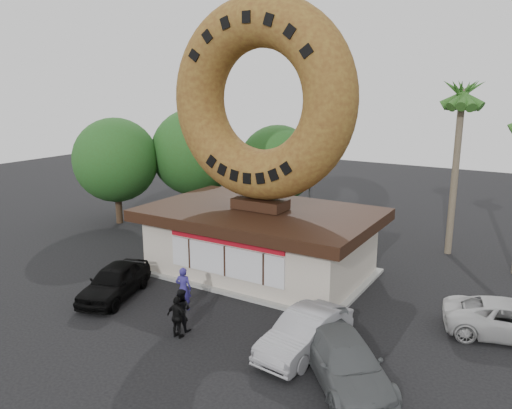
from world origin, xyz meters
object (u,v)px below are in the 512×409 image
at_px(person_center, 181,309).
at_px(person_right, 178,317).
at_px(donut_shop, 260,239).
at_px(car_grey, 346,362).
at_px(car_black, 114,281).
at_px(person_left, 183,289).
at_px(street_lamp, 313,157).
at_px(car_silver, 305,333).
at_px(giant_donut, 261,100).

xyz_separation_m(person_center, person_right, (0.28, -0.55, -0.02)).
relative_size(donut_shop, car_grey, 2.27).
distance_m(person_right, car_black, 4.95).
relative_size(person_left, person_center, 1.11).
distance_m(street_lamp, car_silver, 17.72).
bearing_deg(car_silver, donut_shop, 138.90).
xyz_separation_m(person_center, car_black, (-4.48, 0.83, -0.09)).
xyz_separation_m(donut_shop, person_left, (-0.56, -5.30, -0.84)).
bearing_deg(person_left, street_lamp, -106.28).
height_order(person_right, car_silver, person_right).
bearing_deg(person_center, person_right, 110.32).
bearing_deg(person_center, giant_donut, -92.13).
distance_m(person_left, car_black, 3.47).
height_order(donut_shop, person_left, donut_shop).
distance_m(person_center, car_grey, 6.68).
bearing_deg(giant_donut, car_silver, -47.63).
relative_size(giant_donut, person_right, 5.81).
distance_m(person_left, car_grey, 7.90).
bearing_deg(person_center, car_grey, 173.20).
height_order(giant_donut, car_black, giant_donut).
bearing_deg(giant_donut, car_black, -123.79).
bearing_deg(person_center, donut_shop, -92.12).
bearing_deg(street_lamp, person_center, -81.97).
relative_size(person_left, car_silver, 0.42).
height_order(street_lamp, person_left, street_lamp).
xyz_separation_m(person_center, car_grey, (6.68, -0.04, -0.12)).
xyz_separation_m(giant_donut, car_black, (-3.97, -5.93, -7.77)).
bearing_deg(person_left, car_grey, 148.00).
relative_size(person_center, person_right, 1.03).
bearing_deg(street_lamp, person_left, -85.16).
distance_m(giant_donut, street_lamp, 10.94).
relative_size(street_lamp, car_grey, 1.62).
bearing_deg(giant_donut, street_lamp, 100.51).
distance_m(street_lamp, person_center, 17.32).
bearing_deg(car_silver, car_grey, -21.68).
distance_m(donut_shop, person_left, 5.40).
relative_size(giant_donut, person_center, 5.66).
xyz_separation_m(donut_shop, street_lamp, (-1.86, 10.02, 2.72)).
bearing_deg(car_silver, person_right, -154.73).
distance_m(street_lamp, car_black, 16.50).
bearing_deg(person_left, person_center, 105.32).
bearing_deg(person_left, car_silver, 154.32).
distance_m(giant_donut, person_right, 10.65).
distance_m(giant_donut, person_center, 10.25).
height_order(giant_donut, street_lamp, giant_donut).
height_order(person_right, car_black, person_right).
height_order(donut_shop, person_right, donut_shop).
height_order(person_center, person_right, person_center).
relative_size(donut_shop, street_lamp, 1.40).
bearing_deg(person_center, car_black, -16.98).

